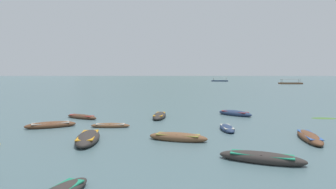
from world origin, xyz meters
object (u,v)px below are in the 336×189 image
Objects in this scene: rowboat_1 at (309,137)px; ferry_1 at (220,81)px; rowboat_5 at (262,158)px; rowboat_6 at (178,137)px; rowboat_2 at (110,126)px; rowboat_3 at (51,125)px; rowboat_12 at (235,113)px; rowboat_8 at (227,128)px; rowboat_9 at (82,117)px; ferry_0 at (290,83)px; rowboat_7 at (159,116)px; rowboat_4 at (88,138)px.

ferry_1 is (30.05, 164.56, 0.26)m from rowboat_1.
rowboat_5 is 6.13m from rowboat_6.
rowboat_3 is (-5.01, 0.12, 0.05)m from rowboat_2.
rowboat_3 is 11.50m from rowboat_6.
rowboat_8 is at bearing -109.50° from rowboat_12.
rowboat_3 is 4.86m from rowboat_9.
ferry_0 is at bearing 62.20° from rowboat_8.
rowboat_8 is at bearing -25.78° from rowboat_9.
rowboat_7 is at bearing -170.25° from rowboat_12.
rowboat_2 is at bearing -129.65° from rowboat_7.
rowboat_9 is (-18.01, 9.77, -0.02)m from rowboat_1.
rowboat_2 is at bearing 160.83° from rowboat_1.
rowboat_12 is at bearing 58.26° from rowboat_6.
rowboat_6 reaches higher than rowboat_7.
rowboat_7 is at bearing 109.55° from rowboat_5.
rowboat_7 is 8.31m from rowboat_12.
rowboat_6 is 126.99m from ferry_0.
ferry_0 is at bearing 56.10° from rowboat_3.
rowboat_5 reaches higher than rowboat_9.
rowboat_5 is at bearing -101.70° from ferry_1.
ferry_0 is at bearing 58.97° from rowboat_4.
rowboat_12 is at bearing -118.41° from ferry_0.
rowboat_2 is 0.78× the size of rowboat_3.
rowboat_5 is 19.39m from rowboat_9.
rowboat_3 is at bearing 145.86° from rowboat_5.
rowboat_6 is at bearing 179.27° from rowboat_1.
rowboat_4 reaches higher than rowboat_7.
rowboat_5 is at bearing -70.45° from rowboat_7.
rowboat_2 is 0.30× the size of ferry_0.
ferry_1 reaches higher than rowboat_2.
rowboat_8 is (-4.79, 3.39, -0.03)m from rowboat_1.
rowboat_1 is 123.05m from ferry_0.
rowboat_1 is 11.52m from rowboat_12.
rowboat_5 reaches higher than rowboat_7.
rowboat_2 is 7.23m from rowboat_6.
rowboat_2 is 0.79× the size of rowboat_6.
rowboat_5 is (9.88, -4.58, -0.02)m from rowboat_4.
rowboat_7 is 159.77m from ferry_1.
rowboat_2 is (-14.28, 4.97, -0.04)m from rowboat_1.
rowboat_12 is (-1.97, 11.35, 0.03)m from rowboat_1.
rowboat_8 is 0.29× the size of ferry_0.
rowboat_3 is 14.60m from rowboat_8.
rowboat_3 reaches higher than rowboat_9.
rowboat_1 reaches higher than rowboat_2.
rowboat_12 reaches higher than rowboat_7.
rowboat_3 is 6.75m from rowboat_4.
rowboat_1 is at bearing -80.15° from rowboat_12.
rowboat_2 is 0.74× the size of rowboat_7.
rowboat_1 is at bearing -19.17° from rowboat_2.
rowboat_2 is at bearing 134.14° from rowboat_5.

